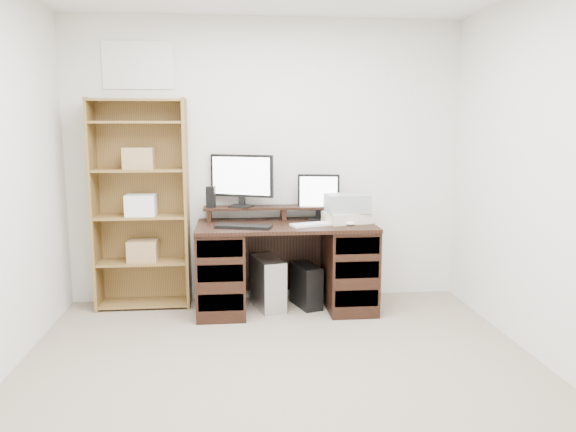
{
  "coord_description": "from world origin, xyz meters",
  "views": [
    {
      "loc": [
        -0.3,
        -3.02,
        1.58
      ],
      "look_at": [
        0.14,
        1.43,
        0.85
      ],
      "focal_mm": 35.0,
      "sensor_mm": 36.0,
      "label": 1
    }
  ],
  "objects": [
    {
      "name": "monitor_wide",
      "position": [
        -0.22,
        1.85,
        1.12
      ],
      "size": [
        0.54,
        0.27,
        0.45
      ],
      "rotation": [
        0.0,
        0.0,
        -0.42
      ],
      "color": "black",
      "rests_on": "riser_shelf"
    },
    {
      "name": "monitor_small",
      "position": [
        0.45,
        1.82,
        0.97
      ],
      "size": [
        0.37,
        0.16,
        0.4
      ],
      "rotation": [
        0.0,
        0.0,
        -0.19
      ],
      "color": "black",
      "rests_on": "desk"
    },
    {
      "name": "desk",
      "position": [
        0.14,
        1.64,
        0.39
      ],
      "size": [
        1.5,
        0.7,
        0.75
      ],
      "color": "black",
      "rests_on": "ground"
    },
    {
      "name": "riser_shelf",
      "position": [
        0.14,
        1.85,
        0.84
      ],
      "size": [
        1.4,
        0.22,
        0.12
      ],
      "color": "black",
      "rests_on": "desk"
    },
    {
      "name": "tower_silver",
      "position": [
        -0.01,
        1.68,
        0.22
      ],
      "size": [
        0.3,
        0.48,
        0.44
      ],
      "primitive_type": "cube",
      "rotation": [
        0.0,
        0.0,
        0.25
      ],
      "color": "#ADB0B4",
      "rests_on": "ground"
    },
    {
      "name": "mouse",
      "position": [
        0.67,
        1.5,
        0.77
      ],
      "size": [
        0.09,
        0.07,
        0.03
      ],
      "primitive_type": "ellipsoid",
      "rotation": [
        0.0,
        0.0,
        -0.2
      ],
      "color": "white",
      "rests_on": "desk"
    },
    {
      "name": "tower_black",
      "position": [
        0.33,
        1.69,
        0.19
      ],
      "size": [
        0.26,
        0.4,
        0.37
      ],
      "rotation": [
        0.0,
        0.0,
        0.3
      ],
      "color": "black",
      "rests_on": "ground"
    },
    {
      "name": "basket",
      "position": [
        0.67,
        1.64,
        0.92
      ],
      "size": [
        0.37,
        0.28,
        0.15
      ],
      "primitive_type": "cube",
      "rotation": [
        0.0,
        0.0,
        0.06
      ],
      "color": "#8F9599",
      "rests_on": "printer"
    },
    {
      "name": "printer",
      "position": [
        0.67,
        1.64,
        0.8
      ],
      "size": [
        0.42,
        0.35,
        0.09
      ],
      "primitive_type": "cube",
      "rotation": [
        0.0,
        0.0,
        0.25
      ],
      "color": "beige",
      "rests_on": "desk"
    },
    {
      "name": "keyboard_white",
      "position": [
        0.38,
        1.54,
        0.76
      ],
      "size": [
        0.44,
        0.25,
        0.02
      ],
      "primitive_type": "cube",
      "rotation": [
        0.0,
        0.0,
        0.31
      ],
      "color": "white",
      "rests_on": "desk"
    },
    {
      "name": "speaker",
      "position": [
        -0.49,
        1.84,
        0.96
      ],
      "size": [
        0.08,
        0.08,
        0.18
      ],
      "primitive_type": "cube",
      "rotation": [
        0.0,
        0.0,
        -0.16
      ],
      "color": "black",
      "rests_on": "riser_shelf"
    },
    {
      "name": "room",
      "position": [
        -0.0,
        0.0,
        1.25
      ],
      "size": [
        3.54,
        4.04,
        2.54
      ],
      "color": "gray",
      "rests_on": "ground"
    },
    {
      "name": "bookshelf",
      "position": [
        -1.09,
        1.86,
        0.92
      ],
      "size": [
        0.8,
        0.3,
        1.8
      ],
      "color": "olive",
      "rests_on": "ground"
    },
    {
      "name": "keyboard_black",
      "position": [
        -0.22,
        1.47,
        0.76
      ],
      "size": [
        0.48,
        0.27,
        0.03
      ],
      "primitive_type": "cube",
      "rotation": [
        0.0,
        0.0,
        -0.27
      ],
      "color": "black",
      "rests_on": "desk"
    }
  ]
}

